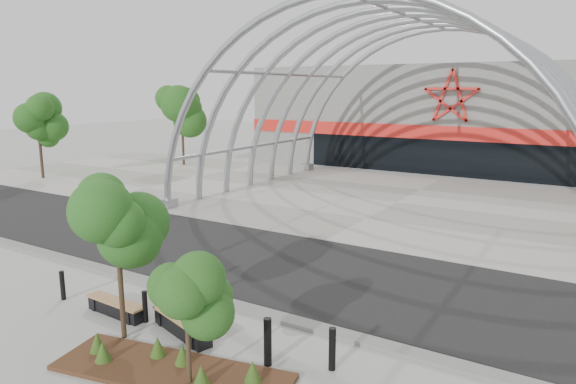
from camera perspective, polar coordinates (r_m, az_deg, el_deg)
name	(u,v)px	position (r m, az deg, el deg)	size (l,w,h in m)	color
ground	(219,299)	(15.97, -7.71, -11.65)	(140.00, 140.00, 0.00)	#9F9F99
road	(281,265)	(18.60, -0.82, -8.11)	(140.00, 7.00, 0.02)	black
forecourt	(397,203)	(29.07, 11.98, -1.16)	(60.00, 17.00, 0.04)	gray
kerb	(213,299)	(15.77, -8.30, -11.73)	(60.00, 0.50, 0.12)	slate
arena_building	(473,116)	(45.77, 19.91, 7.95)	(34.00, 15.24, 8.00)	slate
vault_canopy	(397,203)	(29.07, 11.97, -1.17)	(20.80, 15.80, 20.36)	#9EA2A7
planting_bed	(169,367)	(12.36, -13.07, -18.41)	(5.66, 2.72, 0.58)	#381F14
street_tree_0	(117,227)	(13.21, -18.48, -3.70)	(1.78, 1.78, 4.06)	black
street_tree_1	(186,289)	(10.89, -11.28, -10.57)	(1.29, 1.29, 3.05)	#312518
bench_0	(116,308)	(15.46, -18.56, -12.11)	(2.08, 0.55, 0.43)	black
bench_1	(182,326)	(13.92, -11.67, -14.35)	(2.31, 1.14, 0.48)	black
bollard_0	(63,285)	(17.00, -23.77, -9.48)	(0.14, 0.14, 0.89)	black
bollard_1	(191,274)	(16.72, -10.77, -8.89)	(0.15, 0.15, 0.96)	black
bollard_2	(145,307)	(14.72, -15.60, -12.17)	(0.14, 0.14, 0.89)	black
bollard_3	(268,342)	(12.16, -2.27, -16.31)	(0.18, 0.18, 1.15)	black
bollard_4	(332,349)	(12.05, 4.94, -16.98)	(0.16, 0.16, 1.01)	black
bg_tree_0	(182,109)	(42.97, -11.75, 9.07)	(3.00, 3.00, 6.45)	black
bg_tree_2	(38,123)	(39.69, -26.02, 6.86)	(2.55, 2.55, 5.38)	black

